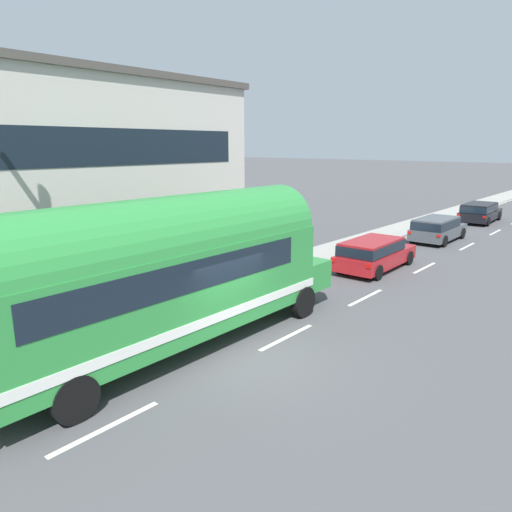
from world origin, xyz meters
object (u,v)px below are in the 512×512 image
(car_lead, at_px, (374,252))
(car_third, at_px, (480,211))
(car_second, at_px, (437,228))
(painted_bus, at_px, (154,271))

(car_lead, height_order, car_third, same)
(car_lead, relative_size, car_second, 1.06)
(painted_bus, distance_m, car_lead, 11.71)
(car_second, height_order, car_third, same)
(car_lead, distance_m, car_third, 16.82)
(painted_bus, height_order, car_second, painted_bus)
(car_second, distance_m, car_third, 8.73)
(car_lead, height_order, car_second, same)
(car_second, relative_size, car_third, 0.92)
(painted_bus, height_order, car_lead, painted_bus)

